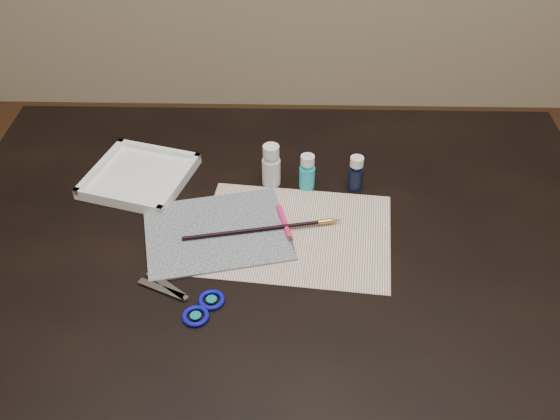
{
  "coord_description": "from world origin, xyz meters",
  "views": [
    {
      "loc": [
        0.02,
        -0.89,
        1.55
      ],
      "look_at": [
        0.0,
        0.0,
        0.8
      ],
      "focal_mm": 40.0,
      "sensor_mm": 36.0,
      "label": 1
    }
  ],
  "objects_px": {
    "paper": "(296,234)",
    "canvas": "(217,231)",
    "palette_tray": "(140,176)",
    "paint_bottle_navy": "(356,173)",
    "paint_bottle_cyan": "(307,172)",
    "scissors": "(176,297)",
    "paint_bottle_white": "(271,165)"
  },
  "relations": [
    {
      "from": "paint_bottle_cyan",
      "to": "paint_bottle_navy",
      "type": "relative_size",
      "value": 1.02
    },
    {
      "from": "canvas",
      "to": "paint_bottle_cyan",
      "type": "xyz_separation_m",
      "value": [
        0.17,
        0.15,
        0.04
      ]
    },
    {
      "from": "canvas",
      "to": "scissors",
      "type": "xyz_separation_m",
      "value": [
        -0.05,
        -0.17,
        0.0
      ]
    },
    {
      "from": "paint_bottle_cyan",
      "to": "palette_tray",
      "type": "relative_size",
      "value": 0.4
    },
    {
      "from": "paint_bottle_white",
      "to": "paint_bottle_navy",
      "type": "bearing_deg",
      "value": -4.16
    },
    {
      "from": "paint_bottle_navy",
      "to": "scissors",
      "type": "xyz_separation_m",
      "value": [
        -0.32,
        -0.31,
        -0.03
      ]
    },
    {
      "from": "paper",
      "to": "paint_bottle_cyan",
      "type": "bearing_deg",
      "value": 81.43
    },
    {
      "from": "paper",
      "to": "paint_bottle_cyan",
      "type": "xyz_separation_m",
      "value": [
        0.02,
        0.15,
        0.04
      ]
    },
    {
      "from": "palette_tray",
      "to": "paint_bottle_navy",
      "type": "bearing_deg",
      "value": -2.09
    },
    {
      "from": "paper",
      "to": "paint_bottle_white",
      "type": "distance_m",
      "value": 0.17
    },
    {
      "from": "canvas",
      "to": "palette_tray",
      "type": "distance_m",
      "value": 0.24
    },
    {
      "from": "paper",
      "to": "scissors",
      "type": "xyz_separation_m",
      "value": [
        -0.2,
        -0.17,
        0.0
      ]
    },
    {
      "from": "scissors",
      "to": "canvas",
      "type": "bearing_deg",
      "value": -82.26
    },
    {
      "from": "palette_tray",
      "to": "paint_bottle_cyan",
      "type": "bearing_deg",
      "value": -2.57
    },
    {
      "from": "paper",
      "to": "palette_tray",
      "type": "height_order",
      "value": "palette_tray"
    },
    {
      "from": "paper",
      "to": "palette_tray",
      "type": "xyz_separation_m",
      "value": [
        -0.33,
        0.16,
        0.01
      ]
    },
    {
      "from": "canvas",
      "to": "palette_tray",
      "type": "relative_size",
      "value": 1.36
    },
    {
      "from": "canvas",
      "to": "palette_tray",
      "type": "bearing_deg",
      "value": 137.65
    },
    {
      "from": "paint_bottle_cyan",
      "to": "scissors",
      "type": "distance_m",
      "value": 0.39
    },
    {
      "from": "paper",
      "to": "canvas",
      "type": "height_order",
      "value": "canvas"
    },
    {
      "from": "paper",
      "to": "paint_bottle_navy",
      "type": "distance_m",
      "value": 0.19
    },
    {
      "from": "scissors",
      "to": "paint_bottle_navy",
      "type": "bearing_deg",
      "value": -111.1
    },
    {
      "from": "canvas",
      "to": "paint_bottle_cyan",
      "type": "distance_m",
      "value": 0.23
    },
    {
      "from": "paint_bottle_white",
      "to": "palette_tray",
      "type": "distance_m",
      "value": 0.28
    },
    {
      "from": "paint_bottle_cyan",
      "to": "palette_tray",
      "type": "height_order",
      "value": "paint_bottle_cyan"
    },
    {
      "from": "paint_bottle_cyan",
      "to": "palette_tray",
      "type": "xyz_separation_m",
      "value": [
        -0.35,
        0.02,
        -0.03
      ]
    },
    {
      "from": "paper",
      "to": "canvas",
      "type": "relative_size",
      "value": 1.34
    },
    {
      "from": "canvas",
      "to": "scissors",
      "type": "bearing_deg",
      "value": -107.03
    },
    {
      "from": "canvas",
      "to": "scissors",
      "type": "relative_size",
      "value": 1.53
    },
    {
      "from": "paper",
      "to": "paint_bottle_white",
      "type": "relative_size",
      "value": 3.84
    },
    {
      "from": "palette_tray",
      "to": "paper",
      "type": "bearing_deg",
      "value": -26.27
    },
    {
      "from": "paint_bottle_navy",
      "to": "canvas",
      "type": "bearing_deg",
      "value": -151.85
    }
  ]
}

